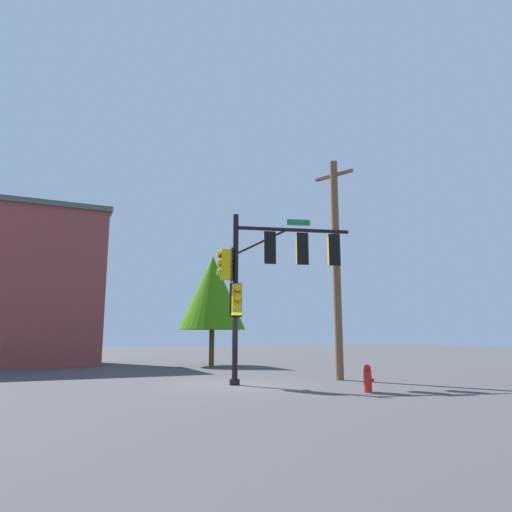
% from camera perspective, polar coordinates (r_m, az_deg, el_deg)
% --- Properties ---
extents(ground_plane, '(120.00, 120.00, 0.00)m').
position_cam_1_polar(ground_plane, '(16.53, -2.70, -15.86)').
color(ground_plane, '#414042').
extents(signal_pole_assembly, '(4.93, 1.67, 6.16)m').
position_cam_1_polar(signal_pole_assembly, '(16.78, 1.46, -1.49)').
color(signal_pole_assembly, black).
rests_on(signal_pole_assembly, ground_plane).
extents(utility_pole, '(0.81, 1.71, 8.96)m').
position_cam_1_polar(utility_pole, '(18.76, 10.05, -0.96)').
color(utility_pole, brown).
rests_on(utility_pole, ground_plane).
extents(fire_hydrant, '(0.33, 0.24, 0.83)m').
position_cam_1_polar(fire_hydrant, '(14.78, 13.84, -14.69)').
color(fire_hydrant, red).
rests_on(fire_hydrant, ground_plane).
extents(tree_near, '(3.88, 3.88, 6.37)m').
position_cam_1_polar(tree_near, '(26.90, -5.48, -4.59)').
color(tree_near, '#50401E').
rests_on(tree_near, ground_plane).
extents(brick_building, '(10.09, 5.64, 9.19)m').
position_cam_1_polar(brick_building, '(30.01, -28.19, -3.24)').
color(brick_building, brown).
rests_on(brick_building, ground_plane).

